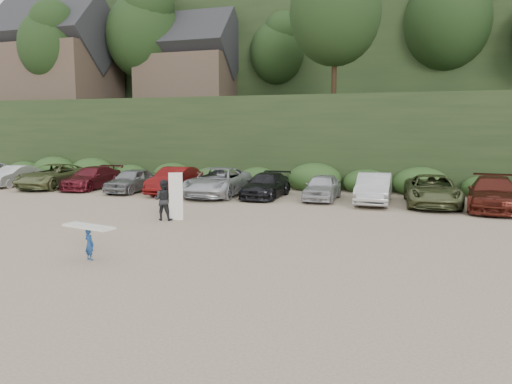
% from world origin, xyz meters
% --- Properties ---
extents(ground, '(120.00, 120.00, 0.00)m').
position_xyz_m(ground, '(0.00, 0.00, 0.00)').
color(ground, tan).
rests_on(ground, ground).
extents(hillside_backdrop, '(90.00, 41.50, 28.00)m').
position_xyz_m(hillside_backdrop, '(-0.26, 35.93, 11.22)').
color(hillside_backdrop, black).
rests_on(hillside_backdrop, ground).
extents(parked_cars, '(40.02, 6.11, 1.62)m').
position_xyz_m(parked_cars, '(-2.16, 10.10, 0.75)').
color(parked_cars, silver).
rests_on(parked_cars, ground).
extents(child_surfer, '(1.83, 0.83, 1.06)m').
position_xyz_m(child_surfer, '(-1.48, -4.10, 0.72)').
color(child_surfer, navy).
rests_on(child_surfer, ground).
extents(adult_surfer, '(1.34, 0.75, 2.06)m').
position_xyz_m(adult_surfer, '(-2.54, 2.34, 0.89)').
color(adult_surfer, black).
rests_on(adult_surfer, ground).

